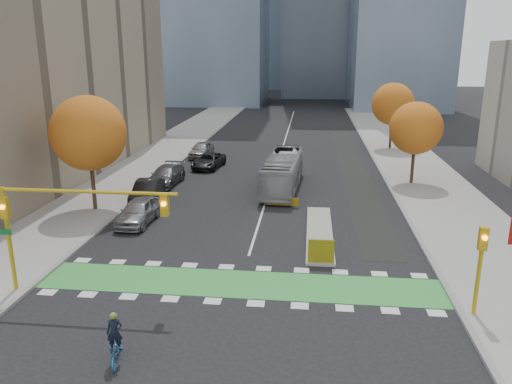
% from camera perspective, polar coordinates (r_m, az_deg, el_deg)
% --- Properties ---
extents(ground, '(300.00, 300.00, 0.00)m').
position_cam_1_polar(ground, '(23.75, -2.37, -12.03)').
color(ground, black).
rests_on(ground, ground).
extents(sidewalk_west, '(7.00, 120.00, 0.15)m').
position_cam_1_polar(sidewalk_west, '(45.41, -15.58, 1.20)').
color(sidewalk_west, gray).
rests_on(sidewalk_west, ground).
extents(sidewalk_east, '(7.00, 120.00, 0.15)m').
position_cam_1_polar(sidewalk_east, '(43.43, 19.70, 0.19)').
color(sidewalk_east, gray).
rests_on(sidewalk_east, ground).
extents(curb_west, '(0.30, 120.00, 0.16)m').
position_cam_1_polar(curb_west, '(44.24, -11.36, 1.09)').
color(curb_west, gray).
rests_on(curb_west, ground).
extents(curb_east, '(0.30, 120.00, 0.16)m').
position_cam_1_polar(curb_east, '(42.74, 15.14, 0.33)').
color(curb_east, gray).
rests_on(curb_east, ground).
extents(bike_crossing, '(20.00, 3.00, 0.01)m').
position_cam_1_polar(bike_crossing, '(25.06, -1.85, -10.43)').
color(bike_crossing, green).
rests_on(bike_crossing, ground).
extents(centre_line, '(0.15, 70.00, 0.01)m').
position_cam_1_polar(centre_line, '(61.83, 3.18, 5.48)').
color(centre_line, silver).
rests_on(centre_line, ground).
extents(bike_lane_paint, '(2.50, 50.00, 0.01)m').
position_cam_1_polar(bike_lane_paint, '(52.11, 10.83, 3.27)').
color(bike_lane_paint, black).
rests_on(bike_lane_paint, ground).
extents(median_island, '(1.60, 10.00, 0.16)m').
position_cam_1_polar(median_island, '(31.73, 7.27, -4.61)').
color(median_island, gray).
rests_on(median_island, ground).
extents(hazard_board, '(1.40, 0.12, 1.30)m').
position_cam_1_polar(hazard_board, '(26.99, 7.45, -6.72)').
color(hazard_board, yellow).
rests_on(hazard_board, median_island).
extents(tree_west, '(5.20, 5.20, 8.22)m').
position_cam_1_polar(tree_west, '(36.53, -18.60, 6.39)').
color(tree_west, '#332114').
rests_on(tree_west, ground).
extents(tree_east_near, '(4.40, 4.40, 7.08)m').
position_cam_1_polar(tree_east_near, '(44.07, 17.80, 6.96)').
color(tree_east_near, '#332114').
rests_on(tree_east_near, ground).
extents(tree_east_far, '(4.80, 4.80, 7.65)m').
position_cam_1_polar(tree_east_far, '(59.75, 15.37, 9.66)').
color(tree_east_far, '#332114').
rests_on(tree_east_far, ground).
extents(traffic_signal_west, '(8.53, 0.56, 5.20)m').
position_cam_1_polar(traffic_signal_west, '(24.17, -21.62, -2.30)').
color(traffic_signal_west, '#BF9914').
rests_on(traffic_signal_west, ground).
extents(traffic_signal_east, '(0.35, 0.43, 4.10)m').
position_cam_1_polar(traffic_signal_east, '(23.06, 24.30, -6.90)').
color(traffic_signal_east, '#BF9914').
rests_on(traffic_signal_east, ground).
extents(cyclist, '(1.00, 1.86, 2.04)m').
position_cam_1_polar(cyclist, '(19.79, -15.73, -16.57)').
color(cyclist, '#205F96').
rests_on(cyclist, ground).
extents(bus, '(3.11, 10.71, 2.95)m').
position_cam_1_polar(bus, '(41.28, 3.08, 2.34)').
color(bus, '#959B9C').
rests_on(bus, ground).
extents(parked_car_a, '(2.10, 4.88, 1.64)m').
position_cam_1_polar(parked_car_a, '(34.04, -13.31, -2.17)').
color(parked_car_a, gray).
rests_on(parked_car_a, ground).
extents(parked_car_b, '(2.02, 5.02, 1.62)m').
position_cam_1_polar(parked_car_b, '(38.89, -12.32, 0.13)').
color(parked_car_b, black).
rests_on(parked_car_b, ground).
extents(parked_car_c, '(2.53, 5.54, 1.57)m').
position_cam_1_polar(parked_car_c, '(43.50, -10.27, 1.87)').
color(parked_car_c, '#504F55').
rests_on(parked_car_c, ground).
extents(parked_car_d, '(2.96, 5.32, 1.41)m').
position_cam_1_polar(parked_car_d, '(49.17, -5.46, 3.56)').
color(parked_car_d, black).
rests_on(parked_car_d, ground).
extents(parked_car_e, '(2.23, 4.93, 1.64)m').
position_cam_1_polar(parked_car_e, '(54.30, -6.26, 4.84)').
color(parked_car_e, gray).
rests_on(parked_car_e, ground).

